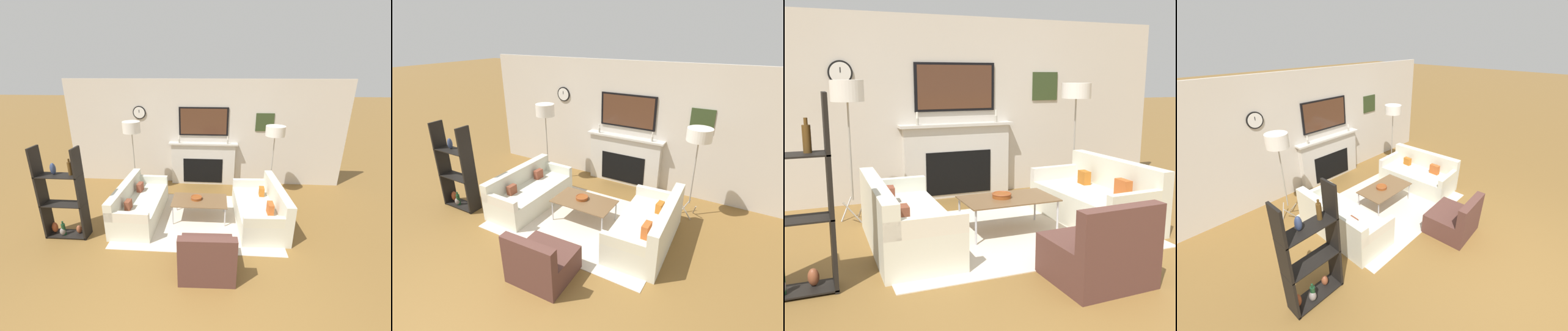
{
  "view_description": "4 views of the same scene",
  "coord_description": "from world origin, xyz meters",
  "views": [
    {
      "loc": [
        0.28,
        -1.97,
        2.89
      ],
      "look_at": [
        -0.11,
        3.39,
        0.92
      ],
      "focal_mm": 24.0,
      "sensor_mm": 36.0,
      "label": 1
    },
    {
      "loc": [
        2.45,
        -1.37,
        3.22
      ],
      "look_at": [
        -0.11,
        3.09,
        0.96
      ],
      "focal_mm": 28.0,
      "sensor_mm": 36.0,
      "label": 2
    },
    {
      "loc": [
        -2.19,
        -1.97,
        1.83
      ],
      "look_at": [
        -0.09,
        3.38,
        0.7
      ],
      "focal_mm": 42.0,
      "sensor_mm": 36.0,
      "label": 3
    },
    {
      "loc": [
        -3.67,
        -0.32,
        3.28
      ],
      "look_at": [
        -0.03,
        3.06,
        0.85
      ],
      "focal_mm": 24.0,
      "sensor_mm": 36.0,
      "label": 4
    }
  ],
  "objects": [
    {
      "name": "decorative_bowl",
      "position": [
        -0.05,
        2.78,
        0.45
      ],
      "size": [
        0.23,
        0.23,
        0.06
      ],
      "color": "#904319",
      "rests_on": "coffee_table"
    },
    {
      "name": "armchair",
      "position": [
        0.21,
        1.22,
        0.25
      ],
      "size": [
        0.84,
        0.79,
        0.77
      ],
      "color": "brown",
      "rests_on": "ground_plane"
    },
    {
      "name": "shelf_unit",
      "position": [
        -2.37,
        1.97,
        0.75
      ],
      "size": [
        0.76,
        0.28,
        1.7
      ],
      "color": "black",
      "rests_on": "ground_plane"
    },
    {
      "name": "ground_plane",
      "position": [
        0.0,
        0.0,
        0.0
      ],
      "size": [
        60.0,
        60.0,
        0.0
      ],
      "primitive_type": "plane",
      "color": "brown"
    },
    {
      "name": "couch_left",
      "position": [
        -1.23,
        2.71,
        0.27
      ],
      "size": [
        0.82,
        1.78,
        0.74
      ],
      "color": "beige",
      "rests_on": "ground_plane"
    },
    {
      "name": "couch_right",
      "position": [
        1.24,
        2.71,
        0.27
      ],
      "size": [
        0.92,
        1.75,
        0.78
      ],
      "color": "beige",
      "rests_on": "ground_plane"
    },
    {
      "name": "floor_lamp_left",
      "position": [
        -1.64,
        3.88,
        1.63
      ],
      "size": [
        0.41,
        0.41,
        1.79
      ],
      "color": "#9E998E",
      "rests_on": "ground_plane"
    },
    {
      "name": "area_rug",
      "position": [
        0.0,
        2.7,
        0.01
      ],
      "size": [
        3.08,
        2.17,
        0.01
      ],
      "color": "beige",
      "rests_on": "ground_plane"
    },
    {
      "name": "floor_lamp_right",
      "position": [
        1.64,
        3.88,
        1.59
      ],
      "size": [
        0.43,
        0.43,
        1.73
      ],
      "color": "#9E998E",
      "rests_on": "ground_plane"
    },
    {
      "name": "coffee_table",
      "position": [
        0.01,
        2.74,
        0.4
      ],
      "size": [
        1.1,
        0.63,
        0.42
      ],
      "color": "brown",
      "rests_on": "ground_plane"
    },
    {
      "name": "fireplace_wall",
      "position": [
        0.0,
        4.65,
        1.22
      ],
      "size": [
        7.13,
        0.28,
        2.7
      ],
      "color": "beige",
      "rests_on": "ground_plane"
    }
  ]
}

